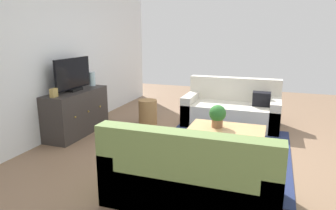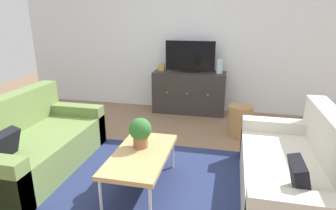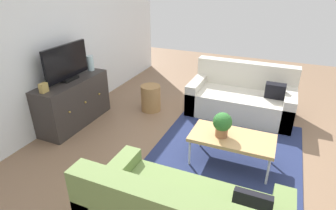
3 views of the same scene
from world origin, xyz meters
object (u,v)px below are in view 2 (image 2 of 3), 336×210
tv_console (189,92)px  couch_left_side (30,146)px  coffee_table (141,156)px  glass_vase (220,66)px  potted_plant (140,131)px  wicker_basket (240,121)px  mantel_clock (161,67)px  couch_right_side (301,176)px  flat_screen_tv (190,57)px

tv_console → couch_left_side: bearing=-121.6°
coffee_table → glass_vase: bearing=76.4°
potted_plant → wicker_basket: (1.02, 1.47, -0.35)m
mantel_clock → wicker_basket: size_ratio=0.29×
coffee_table → couch_right_side: bearing=5.0°
flat_screen_tv → coffee_table: bearing=-92.1°
flat_screen_tv → mantel_clock: bearing=-177.8°
potted_plant → coffee_table: bearing=-71.9°
flat_screen_tv → wicker_basket: bearing=-46.2°
wicker_basket → couch_right_side: bearing=-70.1°
couch_left_side → wicker_basket: size_ratio=3.72×
coffee_table → flat_screen_tv: size_ratio=1.18×
glass_vase → coffee_table: bearing=-103.6°
coffee_table → potted_plant: 0.25m
couch_left_side → glass_vase: glass_vase is taller
couch_left_side → potted_plant: (1.32, -0.00, 0.30)m
couch_left_side → tv_console: bearing=58.4°
couch_right_side → coffee_table: (-1.51, -0.13, 0.10)m
couch_left_side → coffee_table: (1.37, -0.13, 0.10)m
potted_plant → tv_console: 2.39m
coffee_table → flat_screen_tv: 2.61m
tv_console → mantel_clock: size_ratio=9.72×
tv_console → glass_vase: bearing=0.0°
couch_right_side → mantel_clock: bearing=129.1°
couch_left_side → wicker_basket: bearing=32.0°
couch_left_side → mantel_clock: size_ratio=12.99×
coffee_table → mantel_clock: bearing=99.5°
mantel_clock → couch_right_side: bearing=-50.9°
couch_right_side → glass_vase: glass_vase is taller
glass_vase → mantel_clock: 1.03m
coffee_table → tv_console: bearing=87.9°
couch_left_side → couch_right_side: same height
potted_plant → mantel_clock: mantel_clock is taller
potted_plant → wicker_basket: bearing=55.2°
couch_right_side → wicker_basket: 1.56m
potted_plant → glass_vase: bearing=74.8°
glass_vase → wicker_basket: 1.16m
mantel_clock → wicker_basket: 1.76m
couch_right_side → mantel_clock: size_ratio=12.99×
glass_vase → tv_console: bearing=-180.0°
couch_left_side → mantel_clock: 2.61m
couch_left_side → coffee_table: couch_left_side is taller
flat_screen_tv → tv_console: bearing=-90.0°
couch_right_side → coffee_table: couch_right_side is taller
coffee_table → tv_console: 2.51m
flat_screen_tv → mantel_clock: (-0.51, -0.02, -0.20)m
couch_right_side → tv_console: (-1.42, 2.37, 0.09)m
coffee_table → potted_plant: (-0.04, 0.13, 0.20)m
coffee_table → wicker_basket: (0.98, 1.60, -0.15)m
potted_plant → wicker_basket: size_ratio=0.69×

